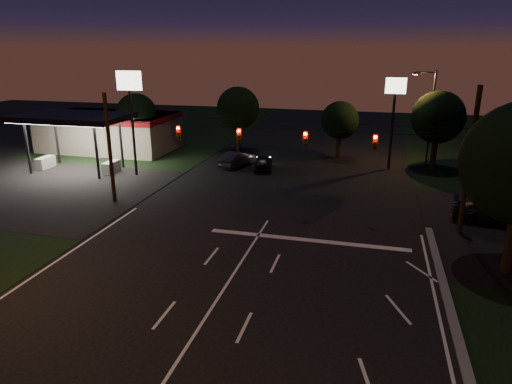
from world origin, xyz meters
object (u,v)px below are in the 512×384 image
(car_oncoming_b, at_px, (237,159))
(car_cross, at_px, (496,213))
(utility_pole_right, at_px, (459,233))
(car_oncoming_a, at_px, (263,162))

(car_oncoming_b, xyz_separation_m, car_cross, (20.58, -10.17, 0.05))
(car_oncoming_b, bearing_deg, car_cross, 172.11)
(utility_pole_right, bearing_deg, car_cross, 40.52)
(utility_pole_right, xyz_separation_m, car_cross, (2.48, 2.12, 0.77))
(car_oncoming_b, bearing_deg, utility_pole_right, 164.24)
(car_oncoming_a, distance_m, car_oncoming_b, 2.71)
(car_oncoming_a, height_order, car_cross, car_cross)
(car_oncoming_a, relative_size, car_cross, 0.78)
(utility_pole_right, distance_m, car_oncoming_b, 21.89)
(utility_pole_right, height_order, car_oncoming_b, utility_pole_right)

